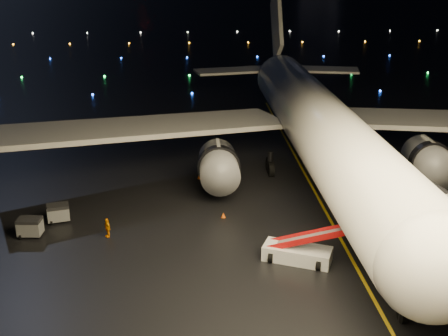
{
  "coord_description": "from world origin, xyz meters",
  "views": [
    {
      "loc": [
        0.18,
        -31.45,
        21.04
      ],
      "look_at": [
        2.76,
        12.0,
        5.0
      ],
      "focal_mm": 45.0,
      "sensor_mm": 36.0,
      "label": 1
    }
  ],
  "objects_px": {
    "belt_loader": "(298,239)",
    "airliner": "(314,83)",
    "crew_c": "(107,228)",
    "baggage_cart_1": "(30,227)",
    "baggage_cart_0": "(58,213)"
  },
  "relations": [
    {
      "from": "belt_loader",
      "to": "baggage_cart_0",
      "type": "bearing_deg",
      "value": -179.65
    },
    {
      "from": "airliner",
      "to": "baggage_cart_1",
      "type": "height_order",
      "value": "airliner"
    },
    {
      "from": "belt_loader",
      "to": "crew_c",
      "type": "height_order",
      "value": "belt_loader"
    },
    {
      "from": "airliner",
      "to": "baggage_cart_0",
      "type": "xyz_separation_m",
      "value": [
        -24.31,
        -12.3,
        -8.41
      ]
    },
    {
      "from": "airliner",
      "to": "belt_loader",
      "type": "xyz_separation_m",
      "value": [
        -5.04,
        -20.21,
        -7.41
      ]
    },
    {
      "from": "belt_loader",
      "to": "baggage_cart_1",
      "type": "relative_size",
      "value": 3.97
    },
    {
      "from": "belt_loader",
      "to": "crew_c",
      "type": "xyz_separation_m",
      "value": [
        -14.68,
        4.76,
        -0.97
      ]
    },
    {
      "from": "baggage_cart_0",
      "to": "baggage_cart_1",
      "type": "height_order",
      "value": "baggage_cart_1"
    },
    {
      "from": "crew_c",
      "to": "baggage_cart_0",
      "type": "distance_m",
      "value": 5.57
    },
    {
      "from": "baggage_cart_1",
      "to": "belt_loader",
      "type": "bearing_deg",
      "value": -9.85
    },
    {
      "from": "belt_loader",
      "to": "airliner",
      "type": "bearing_deg",
      "value": 98.65
    },
    {
      "from": "airliner",
      "to": "belt_loader",
      "type": "height_order",
      "value": "airliner"
    },
    {
      "from": "airliner",
      "to": "baggage_cart_0",
      "type": "bearing_deg",
      "value": -153.43
    },
    {
      "from": "crew_c",
      "to": "baggage_cart_0",
      "type": "relative_size",
      "value": 0.89
    },
    {
      "from": "airliner",
      "to": "crew_c",
      "type": "distance_m",
      "value": 26.41
    }
  ]
}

